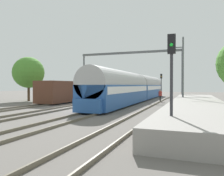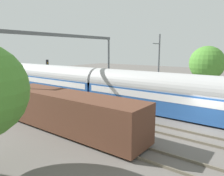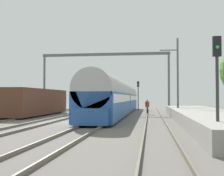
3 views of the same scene
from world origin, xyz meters
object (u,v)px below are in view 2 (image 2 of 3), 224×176
at_px(passenger_train, 97,85).
at_px(person_crossing, 121,89).
at_px(catenary_gantry, 64,51).
at_px(freight_car, 68,111).
at_px(railway_signal_far, 48,70).

distance_m(passenger_train, person_crossing, 3.79).
bearing_deg(catenary_gantry, freight_car, -130.17).
relative_size(freight_car, catenary_gantry, 0.76).
bearing_deg(catenary_gantry, person_crossing, -36.52).
xyz_separation_m(person_crossing, catenary_gantry, (-5.62, 4.16, 4.91)).
height_order(freight_car, catenary_gantry, catenary_gantry).
height_order(passenger_train, railway_signal_far, railway_signal_far).
relative_size(railway_signal_far, catenary_gantry, 0.27).
xyz_separation_m(passenger_train, person_crossing, (3.50, -1.09, -0.94)).
relative_size(passenger_train, railway_signal_far, 7.22).
bearing_deg(person_crossing, catenary_gantry, -71.29).
bearing_deg(railway_signal_far, freight_car, -122.55).
relative_size(person_crossing, railway_signal_far, 0.38).
relative_size(freight_car, person_crossing, 7.51).
height_order(railway_signal_far, catenary_gantry, catenary_gantry).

